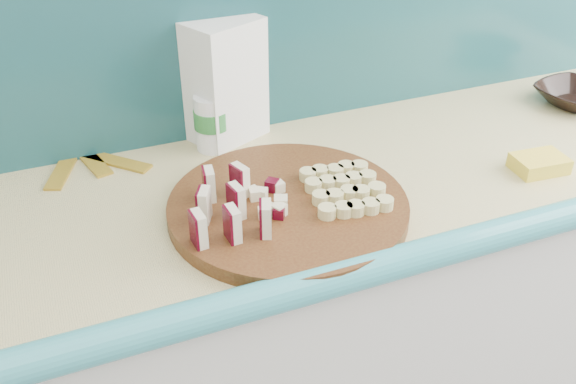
# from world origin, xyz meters

# --- Properties ---
(kitchen_counter) EXTENTS (2.20, 0.63, 0.91)m
(kitchen_counter) POSITION_xyz_m (0.10, 1.50, 0.46)
(kitchen_counter) COLOR silver
(kitchen_counter) RESTS_ON ground
(backsplash) EXTENTS (2.20, 0.02, 0.50)m
(backsplash) POSITION_xyz_m (0.10, 1.79, 1.16)
(backsplash) COLOR teal
(backsplash) RESTS_ON kitchen_counter
(cutting_board) EXTENTS (0.52, 0.52, 0.03)m
(cutting_board) POSITION_xyz_m (0.03, 1.41, 0.92)
(cutting_board) COLOR #401D0D
(cutting_board) RESTS_ON kitchen_counter
(apple_wedges) EXTENTS (0.14, 0.19, 0.06)m
(apple_wedges) POSITION_xyz_m (-0.09, 1.39, 0.97)
(apple_wedges) COLOR beige
(apple_wedges) RESTS_ON cutting_board
(apple_chunks) EXTENTS (0.07, 0.08, 0.02)m
(apple_chunks) POSITION_xyz_m (0.01, 1.41, 0.95)
(apple_chunks) COLOR beige
(apple_chunks) RESTS_ON cutting_board
(banana_slices) EXTENTS (0.16, 0.19, 0.02)m
(banana_slices) POSITION_xyz_m (0.15, 1.39, 0.95)
(banana_slices) COLOR #D0C67F
(banana_slices) RESTS_ON cutting_board
(brown_bowl) EXTENTS (0.22, 0.22, 0.05)m
(brown_bowl) POSITION_xyz_m (0.90, 1.59, 0.93)
(brown_bowl) COLOR black
(brown_bowl) RESTS_ON kitchen_counter
(flour_bag) EXTENTS (0.19, 0.17, 0.28)m
(flour_bag) POSITION_xyz_m (0.03, 1.76, 1.05)
(flour_bag) COLOR white
(flour_bag) RESTS_ON kitchen_counter
(canister) EXTENTS (0.08, 0.08, 0.13)m
(canister) POSITION_xyz_m (-0.02, 1.72, 0.98)
(canister) COLOR white
(canister) RESTS_ON kitchen_counter
(sponge) EXTENTS (0.12, 0.09, 0.03)m
(sponge) POSITION_xyz_m (0.59, 1.36, 0.93)
(sponge) COLOR yellow
(sponge) RESTS_ON kitchen_counter
(banana_peel) EXTENTS (0.23, 0.19, 0.01)m
(banana_peel) POSITION_xyz_m (-0.29, 1.74, 0.91)
(banana_peel) COLOR #B59522
(banana_peel) RESTS_ON kitchen_counter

